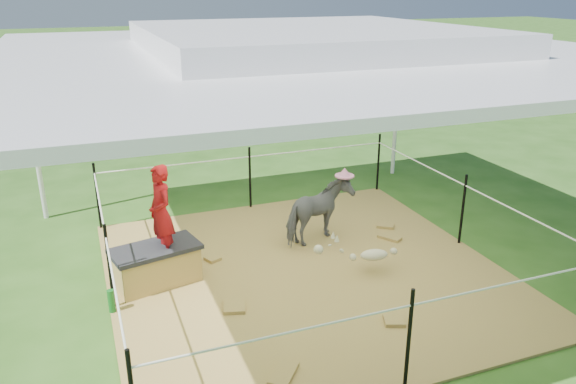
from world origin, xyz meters
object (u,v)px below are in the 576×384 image
object	(u,v)px
straw_bale	(157,267)
green_bottle	(111,301)
woman	(160,205)
picnic_table_near	(232,105)
pony	(319,212)
trash_barrel	(373,110)
picnic_table_far	(346,92)
distant_person	(255,102)
foal	(374,253)

from	to	relation	value
straw_bale	green_bottle	xyz separation A→B (m)	(-0.55, -0.45, -0.08)
woman	picnic_table_near	xyz separation A→B (m)	(3.03, 8.05, -0.64)
woman	pony	distance (m)	2.22
trash_barrel	picnic_table_far	size ratio (longest dim) A/B	0.59
picnic_table_near	distant_person	world-z (taller)	distant_person
green_bottle	trash_barrel	distance (m)	9.07
woman	foal	size ratio (longest dim) A/B	1.22
pony	picnic_table_near	world-z (taller)	pony
green_bottle	trash_barrel	xyz separation A→B (m)	(6.57, 6.24, 0.32)
pony	picnic_table_near	distance (m)	7.72
green_bottle	trash_barrel	world-z (taller)	trash_barrel
green_bottle	picnic_table_far	size ratio (longest dim) A/B	0.16
woman	pony	xyz separation A→B (m)	(2.12, 0.38, -0.55)
green_bottle	distant_person	size ratio (longest dim) A/B	0.24
straw_bale	picnic_table_near	distance (m)	8.64
pony	trash_barrel	size ratio (longest dim) A/B	1.05
green_bottle	foal	size ratio (longest dim) A/B	0.28
trash_barrel	distant_person	xyz separation A→B (m)	(-2.46, 1.60, 0.07)
picnic_table_near	pony	bearing A→B (deg)	-109.06
straw_bale	foal	world-z (taller)	foal
picnic_table_far	distant_person	size ratio (longest dim) A/B	1.49
straw_bale	picnic_table_near	bearing A→B (deg)	68.78
woman	trash_barrel	size ratio (longest dim) A/B	1.17
trash_barrel	green_bottle	bearing A→B (deg)	-136.47
foal	distant_person	xyz separation A→B (m)	(1.07, 8.05, 0.26)
woman	picnic_table_far	size ratio (longest dim) A/B	0.68
woman	green_bottle	size ratio (longest dim) A/B	4.32
woman	foal	distance (m)	2.58
foal	pony	bearing A→B (deg)	115.06
woman	picnic_table_near	world-z (taller)	woman
woman	picnic_table_far	xyz separation A→B (m)	(6.75, 8.87, -0.66)
straw_bale	green_bottle	bearing A→B (deg)	-140.71
pony	distant_person	distance (m)	7.14
green_bottle	foal	xyz separation A→B (m)	(3.04, -0.21, 0.13)
straw_bale	woman	xyz separation A→B (m)	(0.10, 0.00, 0.76)
woman	pony	world-z (taller)	woman
straw_bale	pony	bearing A→B (deg)	9.79
green_bottle	foal	bearing A→B (deg)	-3.88
trash_barrel	pony	bearing A→B (deg)	-125.10
straw_bale	distant_person	size ratio (longest dim) A/B	0.85
picnic_table_far	foal	bearing A→B (deg)	-98.85
picnic_table_far	distant_person	world-z (taller)	distant_person
distant_person	pony	bearing A→B (deg)	71.86
woman	distant_person	xyz separation A→B (m)	(3.46, 7.39, -0.46)
green_bottle	woman	bearing A→B (deg)	34.70
pony	distant_person	xyz separation A→B (m)	(1.34, 7.01, 0.09)
picnic_table_near	distant_person	distance (m)	0.81
pony	foal	bearing A→B (deg)	170.65
picnic_table_far	distant_person	bearing A→B (deg)	-140.05
woman	foal	xyz separation A→B (m)	(2.39, -0.66, -0.72)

